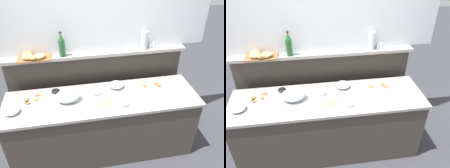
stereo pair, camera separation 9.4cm
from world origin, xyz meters
TOP-DOWN VIEW (x-y plane):
  - ground_plane at (0.00, 0.60)m, footprint 12.00×12.00m
  - buffet_counter at (0.00, 0.00)m, footprint 2.38×0.70m
  - back_ledge_unit at (0.00, 0.52)m, footprint 2.39×0.22m
  - sandwich_platter_rear at (-0.83, 0.11)m, footprint 0.35×0.22m
  - sandwich_platter_front at (0.64, 0.11)m, footprint 0.36×0.18m
  - cold_cuts_platter at (0.03, -0.13)m, footprint 0.30×0.22m
  - serving_cloche at (-0.41, 0.01)m, footprint 0.34×0.24m
  - glass_bowl_large at (0.22, 0.21)m, footprint 0.18×0.18m
  - glass_bowl_medium at (-1.04, -0.08)m, footprint 0.17×0.17m
  - condiment_bowl_teal at (-0.56, 0.24)m, footprint 0.10×0.10m
  - condiment_bowl_cream at (-0.05, 0.10)m, footprint 0.09×0.09m
  - condiment_bowl_dark at (0.24, -0.18)m, footprint 0.09×0.09m
  - wine_bottle_green at (-0.42, 0.43)m, footprint 0.08×0.08m
  - salt_shaker at (0.72, 0.45)m, footprint 0.03×0.03m
  - pepper_shaker at (0.77, 0.45)m, footprint 0.03×0.03m
  - bread_basket at (-0.78, 0.42)m, footprint 0.40×0.29m
  - water_carafe at (0.63, 0.45)m, footprint 0.09×0.09m

SIDE VIEW (x-z plane):
  - ground_plane at x=0.00m, z-range 0.00..0.00m
  - buffet_counter at x=0.00m, z-range 0.00..0.89m
  - back_ledge_unit at x=0.00m, z-range 0.03..1.32m
  - sandwich_platter_front at x=0.64m, z-range 0.88..0.92m
  - cold_cuts_platter at x=0.03m, z-range 0.89..0.91m
  - sandwich_platter_rear at x=-0.83m, z-range 0.88..0.92m
  - condiment_bowl_dark at x=0.24m, z-range 0.89..0.92m
  - condiment_bowl_cream at x=-0.05m, z-range 0.89..0.92m
  - condiment_bowl_teal at x=-0.56m, z-range 0.89..0.93m
  - glass_bowl_medium at x=-1.04m, z-range 0.89..0.96m
  - glass_bowl_large at x=0.22m, z-range 0.89..0.96m
  - serving_cloche at x=-0.41m, z-range 0.88..1.05m
  - bread_basket at x=-0.78m, z-range 1.29..1.37m
  - salt_shaker at x=0.72m, z-range 1.29..1.38m
  - pepper_shaker at x=0.77m, z-range 1.29..1.38m
  - water_carafe at x=0.63m, z-range 1.29..1.54m
  - wine_bottle_green at x=-0.42m, z-range 1.28..1.59m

